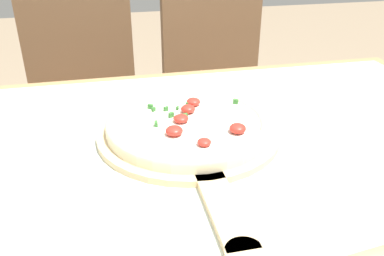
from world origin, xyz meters
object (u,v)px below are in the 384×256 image
Objects in this scene: pizza_peel at (191,137)px; chair_left at (82,107)px; chair_right at (218,95)px; pizza at (189,123)px.

chair_left reaches higher than pizza_peel.
chair_left is at bearing 175.64° from chair_right.
chair_left is 0.50m from chair_right.
pizza_peel is at bearing -114.56° from chair_right.
pizza is at bearing -66.41° from chair_left.
pizza is at bearing 89.48° from pizza_peel.
pizza_peel is 0.57× the size of chair_right.
chair_right is (0.50, 0.00, 0.00)m from chair_left.
pizza is 0.79m from chair_left.
pizza_peel is at bearing -90.52° from pizza.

